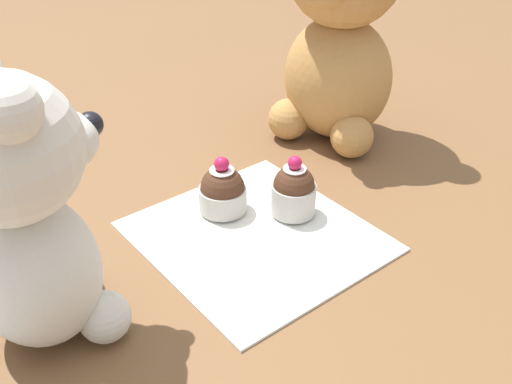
{
  "coord_description": "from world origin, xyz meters",
  "views": [
    {
      "loc": [
        -0.38,
        0.31,
        0.37
      ],
      "look_at": [
        0.0,
        0.0,
        0.06
      ],
      "focal_mm": 42.0,
      "sensor_mm": 36.0,
      "label": 1
    }
  ],
  "objects_px": {
    "teddy_bear_tan": "(340,26)",
    "cupcake_near_cream_bear": "(223,191)",
    "teddy_bear_cream": "(26,213)",
    "cupcake_near_tan_bear": "(294,191)"
  },
  "relations": [
    {
      "from": "teddy_bear_tan",
      "to": "cupcake_near_cream_bear",
      "type": "bearing_deg",
      "value": -93.96
    },
    {
      "from": "teddy_bear_tan",
      "to": "cupcake_near_cream_bear",
      "type": "relative_size",
      "value": 4.66
    },
    {
      "from": "teddy_bear_cream",
      "to": "teddy_bear_tan",
      "type": "bearing_deg",
      "value": -74.78
    },
    {
      "from": "teddy_bear_tan",
      "to": "cupcake_near_cream_bear",
      "type": "distance_m",
      "value": 0.26
    },
    {
      "from": "cupcake_near_cream_bear",
      "to": "cupcake_near_tan_bear",
      "type": "bearing_deg",
      "value": -132.81
    },
    {
      "from": "teddy_bear_cream",
      "to": "cupcake_near_tan_bear",
      "type": "xyz_separation_m",
      "value": [
        -0.0,
        -0.27,
        -0.09
      ]
    },
    {
      "from": "cupcake_near_cream_bear",
      "to": "teddy_bear_tan",
      "type": "bearing_deg",
      "value": -75.36
    },
    {
      "from": "teddy_bear_tan",
      "to": "cupcake_near_tan_bear",
      "type": "relative_size",
      "value": 4.38
    },
    {
      "from": "teddy_bear_cream",
      "to": "cupcake_near_tan_bear",
      "type": "bearing_deg",
      "value": -89.25
    },
    {
      "from": "teddy_bear_tan",
      "to": "cupcake_near_cream_bear",
      "type": "height_order",
      "value": "teddy_bear_tan"
    }
  ]
}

